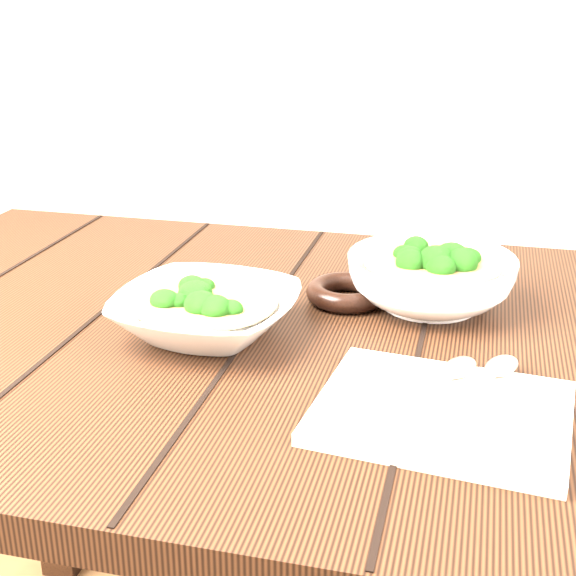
{
  "coord_description": "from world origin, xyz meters",
  "views": [
    {
      "loc": [
        0.23,
        -0.85,
        1.14
      ],
      "look_at": [
        0.02,
        0.01,
        0.8
      ],
      "focal_mm": 50.0,
      "sensor_mm": 36.0,
      "label": 1
    }
  ],
  "objects": [
    {
      "name": "soup_bowl_front",
      "position": [
        -0.07,
        -0.04,
        0.78
      ],
      "size": [
        0.23,
        0.23,
        0.06
      ],
      "color": "silver",
      "rests_on": "table"
    },
    {
      "name": "trivet",
      "position": [
        0.07,
        0.1,
        0.76
      ],
      "size": [
        0.11,
        0.11,
        0.03
      ],
      "primitive_type": "torus",
      "rotation": [
        0.0,
        0.0,
        0.01
      ],
      "color": "black",
      "rests_on": "table"
    },
    {
      "name": "spoon_right",
      "position": [
        0.26,
        -0.11,
        0.77
      ],
      "size": [
        0.08,
        0.19,
        0.01
      ],
      "color": "#B9B1A3",
      "rests_on": "napkin"
    },
    {
      "name": "soup_bowl_back",
      "position": [
        0.18,
        0.12,
        0.79
      ],
      "size": [
        0.23,
        0.23,
        0.08
      ],
      "color": "silver",
      "rests_on": "table"
    },
    {
      "name": "napkin",
      "position": [
        0.21,
        -0.17,
        0.76
      ],
      "size": [
        0.25,
        0.22,
        0.01
      ],
      "primitive_type": "cube",
      "rotation": [
        0.0,
        0.0,
        -0.11
      ],
      "color": "#BDB69D",
      "rests_on": "table"
    },
    {
      "name": "table",
      "position": [
        0.0,
        0.0,
        0.63
      ],
      "size": [
        1.2,
        0.8,
        0.75
      ],
      "color": "#361D0F",
      "rests_on": "ground"
    },
    {
      "name": "spoon_left",
      "position": [
        0.22,
        -0.12,
        0.77
      ],
      "size": [
        0.08,
        0.19,
        0.01
      ],
      "color": "#B9B1A3",
      "rests_on": "napkin"
    }
  ]
}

